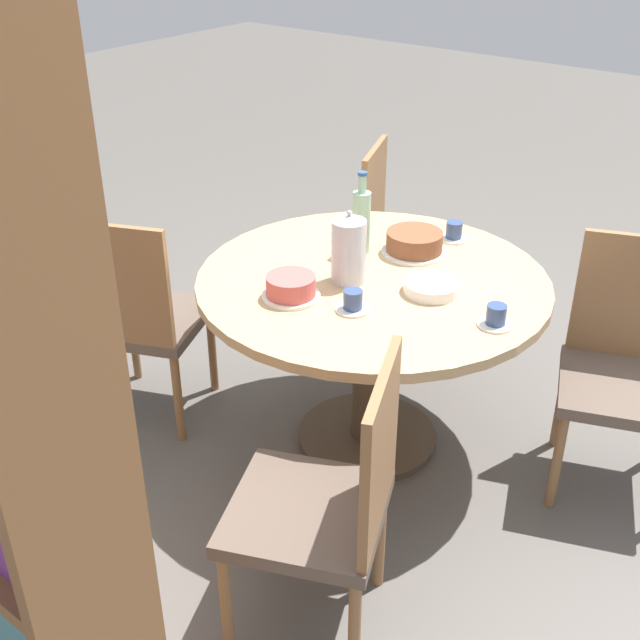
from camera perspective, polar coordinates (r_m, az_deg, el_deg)
The scene contains 14 objects.
ground_plane at distance 3.19m, azimuth 3.36°, elevation -8.41°, with size 14.00×14.00×0.00m, color #56514C.
dining_table at distance 2.88m, azimuth 3.68°, elevation 0.50°, with size 1.24×1.24×0.71m.
chair_a at distance 2.21m, azimuth 0.68°, elevation -12.75°, with size 0.55×0.55×0.89m.
chair_b at distance 2.95m, azimuth 20.89°, elevation -2.98°, with size 0.54×0.54×0.89m.
chair_c at distance 3.71m, azimuth 5.72°, elevation 5.67°, with size 0.55×0.55×0.89m.
chair_d at distance 3.13m, azimuth -12.69°, elevation 0.31°, with size 0.55×0.55×0.89m.
coffee_pot at distance 2.73m, azimuth 2.05°, elevation 5.04°, with size 0.12×0.12×0.26m.
water_bottle at distance 2.95m, azimuth 2.96°, elevation 7.11°, with size 0.07×0.07×0.31m.
cake_main at distance 2.99m, azimuth 6.72°, elevation 5.45°, with size 0.24×0.24×0.08m.
cake_second at distance 2.65m, azimuth -2.09°, elevation 2.32°, with size 0.20×0.20×0.08m.
cup_a at distance 2.58m, azimuth 2.35°, elevation 1.26°, with size 0.11×0.11×0.07m.
cup_b at distance 2.55m, azimuth 12.40°, elevation 0.18°, with size 0.11×0.11×0.07m.
cup_c at distance 3.13m, azimuth 9.50°, elevation 6.16°, with size 0.11×0.11×0.07m.
plate_stack at distance 2.72m, azimuth 7.93°, elevation 2.33°, with size 0.19×0.19×0.04m.
Camera 1 is at (-1.39, 2.10, 1.95)m, focal length 45.00 mm.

